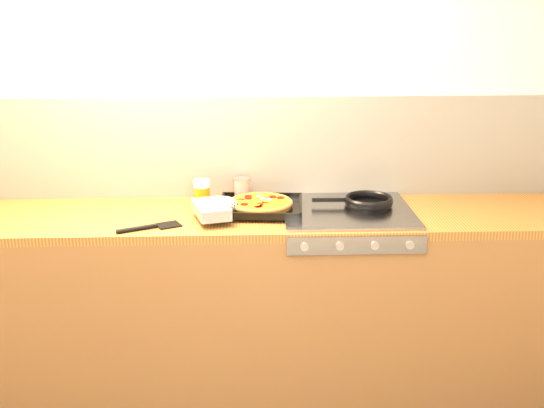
{
  "coord_description": "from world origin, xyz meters",
  "views": [
    {
      "loc": [
        -0.03,
        -1.91,
        1.86
      ],
      "look_at": [
        0.1,
        1.08,
        0.95
      ],
      "focal_mm": 45.0,
      "sensor_mm": 36.0,
      "label": 1
    }
  ],
  "objects_px": {
    "pizza_on_tray": "(247,205)",
    "tomato_can": "(242,190)",
    "juice_glass": "(202,193)",
    "frying_pan": "(368,202)"
  },
  "relations": [
    {
      "from": "tomato_can",
      "to": "frying_pan",
      "type": "bearing_deg",
      "value": -14.39
    },
    {
      "from": "frying_pan",
      "to": "tomato_can",
      "type": "distance_m",
      "value": 0.61
    },
    {
      "from": "pizza_on_tray",
      "to": "frying_pan",
      "type": "relative_size",
      "value": 1.35
    },
    {
      "from": "pizza_on_tray",
      "to": "tomato_can",
      "type": "bearing_deg",
      "value": 96.02
    },
    {
      "from": "pizza_on_tray",
      "to": "tomato_can",
      "type": "relative_size",
      "value": 4.52
    },
    {
      "from": "juice_glass",
      "to": "pizza_on_tray",
      "type": "bearing_deg",
      "value": -30.18
    },
    {
      "from": "frying_pan",
      "to": "tomato_can",
      "type": "relative_size",
      "value": 3.34
    },
    {
      "from": "juice_glass",
      "to": "tomato_can",
      "type": "bearing_deg",
      "value": 23.77
    },
    {
      "from": "pizza_on_tray",
      "to": "juice_glass",
      "type": "distance_m",
      "value": 0.25
    },
    {
      "from": "frying_pan",
      "to": "tomato_can",
      "type": "height_order",
      "value": "tomato_can"
    }
  ]
}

